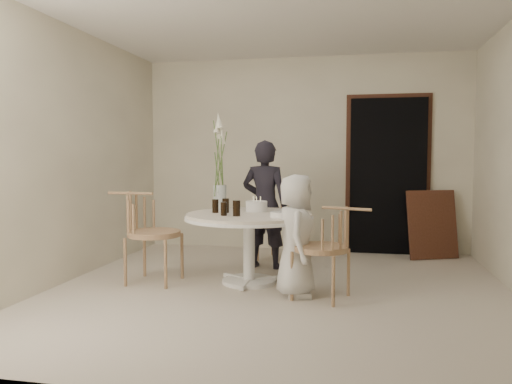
% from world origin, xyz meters
% --- Properties ---
extents(ground, '(4.50, 4.50, 0.00)m').
position_xyz_m(ground, '(0.00, 0.00, 0.00)').
color(ground, beige).
rests_on(ground, ground).
extents(room_shell, '(4.50, 4.50, 4.50)m').
position_xyz_m(room_shell, '(0.00, 0.00, 1.62)').
color(room_shell, white).
rests_on(room_shell, ground).
extents(doorway, '(1.00, 0.10, 2.10)m').
position_xyz_m(doorway, '(1.15, 2.19, 1.05)').
color(doorway, black).
rests_on(doorway, ground).
extents(door_trim, '(1.12, 0.03, 2.22)m').
position_xyz_m(door_trim, '(1.15, 2.23, 1.11)').
color(door_trim, '#542C1D').
rests_on(door_trim, ground).
extents(table, '(1.33, 1.33, 0.73)m').
position_xyz_m(table, '(-0.35, 0.25, 0.62)').
color(table, white).
rests_on(table, ground).
extents(picture_frame, '(0.69, 0.44, 0.88)m').
position_xyz_m(picture_frame, '(1.71, 1.95, 0.44)').
color(picture_frame, '#542C1D').
rests_on(picture_frame, ground).
extents(chair_far, '(0.62, 0.65, 0.94)m').
position_xyz_m(chair_far, '(-0.17, 1.63, 0.61)').
color(chair_far, '#9F8256').
rests_on(chair_far, ground).
extents(chair_right, '(0.61, 0.58, 0.87)m').
position_xyz_m(chair_right, '(0.54, -0.21, 0.56)').
color(chair_right, '#9F8256').
rests_on(chair_right, ground).
extents(chair_left, '(0.59, 0.55, 0.96)m').
position_xyz_m(chair_left, '(-1.46, 0.08, 0.62)').
color(chair_left, '#9F8256').
rests_on(chair_left, ground).
extents(girl, '(0.58, 0.41, 1.51)m').
position_xyz_m(girl, '(-0.32, 1.00, 0.75)').
color(girl, black).
rests_on(girl, ground).
extents(boy, '(0.45, 0.61, 1.15)m').
position_xyz_m(boy, '(0.19, -0.14, 0.58)').
color(boy, silver).
rests_on(boy, ground).
extents(birthday_cake, '(0.23, 0.23, 0.16)m').
position_xyz_m(birthday_cake, '(-0.31, 0.46, 0.79)').
color(birthday_cake, white).
rests_on(birthday_cake, table).
extents(cola_tumbler_a, '(0.07, 0.07, 0.13)m').
position_xyz_m(cola_tumbler_a, '(-0.56, 0.03, 0.80)').
color(cola_tumbler_a, black).
rests_on(cola_tumbler_a, table).
extents(cola_tumbler_b, '(0.08, 0.08, 0.16)m').
position_xyz_m(cola_tumbler_b, '(-0.42, 0.01, 0.81)').
color(cola_tumbler_b, black).
rests_on(cola_tumbler_b, table).
extents(cola_tumbler_c, '(0.07, 0.07, 0.14)m').
position_xyz_m(cola_tumbler_c, '(-0.71, 0.25, 0.80)').
color(cola_tumbler_c, black).
rests_on(cola_tumbler_c, table).
extents(cola_tumbler_d, '(0.09, 0.09, 0.15)m').
position_xyz_m(cola_tumbler_d, '(-0.61, 0.28, 0.81)').
color(cola_tumbler_d, black).
rests_on(cola_tumbler_d, table).
extents(plate_stack, '(0.24, 0.24, 0.05)m').
position_xyz_m(plate_stack, '(0.02, 0.01, 0.76)').
color(plate_stack, white).
rests_on(plate_stack, table).
extents(flower_vase, '(0.15, 0.15, 1.08)m').
position_xyz_m(flower_vase, '(-0.76, 0.61, 1.15)').
color(flower_vase, silver).
rests_on(flower_vase, table).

